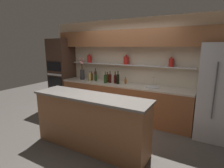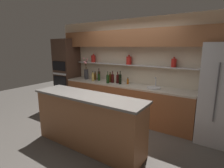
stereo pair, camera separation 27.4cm
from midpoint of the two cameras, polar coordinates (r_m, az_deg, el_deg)
The scene contains 18 objects.
ground_plane at distance 3.86m, azimuth -1.85°, elevation -17.12°, with size 12.00×12.00×0.00m, color #4C4742.
back_wall_unit at distance 4.71m, azimuth 8.89°, elevation 7.91°, with size 5.20×0.44×2.60m.
back_counter_unit at distance 4.71m, azimuth 5.53°, elevation -5.52°, with size 3.57×0.62×0.92m.
island_counter at distance 3.37m, azimuth -5.48°, elevation -11.91°, with size 2.26×0.61×1.02m.
oven_tower at distance 5.86m, azimuth -13.17°, elevation 3.67°, with size 0.66×0.64×2.12m.
flower_vase at distance 5.30m, azimuth -6.95°, elevation 3.80°, with size 0.13×0.15×0.65m.
sink_fixture at distance 4.29m, azimuth 15.30°, elevation -1.00°, with size 0.33×0.33×0.25m.
bottle_wine_0 at distance 5.16m, azimuth -2.76°, elevation 2.84°, with size 0.07×0.07×0.35m.
bottle_spirit_1 at distance 5.17m, azimuth -3.99°, elevation 2.50°, with size 0.07×0.07×0.25m.
bottle_spirit_2 at distance 4.99m, azimuth -4.69°, elevation 2.29°, with size 0.07×0.07×0.28m.
bottle_wine_3 at distance 4.74m, azimuth 1.85°, elevation 1.87°, with size 0.08×0.08×0.32m.
bottle_wine_4 at distance 5.05m, azimuth -2.74°, elevation 2.27°, with size 0.08×0.08×0.28m.
bottle_oil_5 at distance 4.82m, azimuth 3.68°, elevation 1.60°, with size 0.06×0.06×0.22m.
bottle_wine_6 at distance 4.57m, azimuth 4.39°, elevation 1.62°, with size 0.07×0.07×0.35m.
bottle_wine_7 at distance 4.69m, azimuth 0.28°, elevation 1.73°, with size 0.08×0.08×0.32m.
bottle_wine_8 at distance 4.68m, azimuth 3.51°, elevation 1.65°, with size 0.07×0.07×0.31m.
bottle_spirit_9 at distance 4.81m, azimuth 1.02°, elevation 2.01°, with size 0.07×0.07×0.29m.
bottle_sauce_10 at distance 4.62m, azimuth 6.89°, elevation 0.86°, with size 0.05×0.05×0.17m.
Camera 2 is at (2.07, -2.67, 1.88)m, focal length 28.00 mm.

